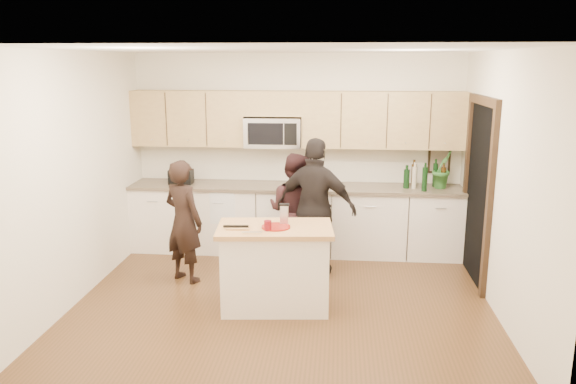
# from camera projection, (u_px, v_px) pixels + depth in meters

# --- Properties ---
(floor) EXTENTS (4.50, 4.50, 0.00)m
(floor) POSITION_uv_depth(u_px,v_px,m) (283.00, 301.00, 6.20)
(floor) COLOR brown
(floor) RESTS_ON ground
(room_shell) EXTENTS (4.52, 4.02, 2.71)m
(room_shell) POSITION_uv_depth(u_px,v_px,m) (283.00, 146.00, 5.81)
(room_shell) COLOR silver
(room_shell) RESTS_ON ground
(back_cabinetry) EXTENTS (4.50, 0.66, 0.94)m
(back_cabinetry) POSITION_uv_depth(u_px,v_px,m) (295.00, 219.00, 7.73)
(back_cabinetry) COLOR white
(back_cabinetry) RESTS_ON ground
(upper_cabinetry) EXTENTS (4.50, 0.33, 0.75)m
(upper_cabinetry) POSITION_uv_depth(u_px,v_px,m) (299.00, 118.00, 7.56)
(upper_cabinetry) COLOR tan
(upper_cabinetry) RESTS_ON ground
(microwave) EXTENTS (0.76, 0.41, 0.40)m
(microwave) POSITION_uv_depth(u_px,v_px,m) (273.00, 132.00, 7.60)
(microwave) COLOR silver
(microwave) RESTS_ON ground
(doorway) EXTENTS (0.06, 1.25, 2.20)m
(doorway) POSITION_uv_depth(u_px,v_px,m) (478.00, 185.00, 6.61)
(doorway) COLOR black
(doorway) RESTS_ON ground
(framed_picture) EXTENTS (0.30, 0.03, 0.38)m
(framed_picture) POSITION_uv_depth(u_px,v_px,m) (439.00, 159.00, 7.66)
(framed_picture) COLOR black
(framed_picture) RESTS_ON ground
(dish_towel) EXTENTS (0.34, 0.60, 0.48)m
(dish_towel) POSITION_uv_depth(u_px,v_px,m) (224.00, 197.00, 7.56)
(dish_towel) COLOR white
(dish_towel) RESTS_ON ground
(island) EXTENTS (1.26, 0.81, 0.90)m
(island) POSITION_uv_depth(u_px,v_px,m) (275.00, 267.00, 5.96)
(island) COLOR white
(island) RESTS_ON ground
(red_plate) EXTENTS (0.30, 0.30, 0.02)m
(red_plate) POSITION_uv_depth(u_px,v_px,m) (276.00, 227.00, 5.82)
(red_plate) COLOR maroon
(red_plate) RESTS_ON island
(box_grater) EXTENTS (0.10, 0.06, 0.21)m
(box_grater) POSITION_uv_depth(u_px,v_px,m) (284.00, 213.00, 5.90)
(box_grater) COLOR silver
(box_grater) RESTS_ON red_plate
(drink_glass) EXTENTS (0.08, 0.08, 0.10)m
(drink_glass) POSITION_uv_depth(u_px,v_px,m) (268.00, 226.00, 5.72)
(drink_glass) COLOR maroon
(drink_glass) RESTS_ON island
(cutting_board) EXTENTS (0.25, 0.19, 0.02)m
(cutting_board) POSITION_uv_depth(u_px,v_px,m) (238.00, 227.00, 5.80)
(cutting_board) COLOR tan
(cutting_board) RESTS_ON island
(tongs) EXTENTS (0.26, 0.05, 0.02)m
(tongs) POSITION_uv_depth(u_px,v_px,m) (236.00, 226.00, 5.78)
(tongs) COLOR black
(tongs) RESTS_ON cutting_board
(knife) EXTENTS (0.21, 0.04, 0.01)m
(knife) POSITION_uv_depth(u_px,v_px,m) (252.00, 232.00, 5.61)
(knife) COLOR silver
(knife) RESTS_ON cutting_board
(toaster) EXTENTS (0.32, 0.20, 0.20)m
(toaster) POSITION_uv_depth(u_px,v_px,m) (181.00, 177.00, 7.73)
(toaster) COLOR black
(toaster) RESTS_ON back_cabinetry
(bottle_cluster) EXTENTS (0.55, 0.37, 0.37)m
(bottle_cluster) POSITION_uv_depth(u_px,v_px,m) (422.00, 175.00, 7.43)
(bottle_cluster) COLOR black
(bottle_cluster) RESTS_ON back_cabinetry
(orchid) EXTENTS (0.36, 0.36, 0.51)m
(orchid) POSITION_uv_depth(u_px,v_px,m) (443.00, 169.00, 7.42)
(orchid) COLOR #367830
(orchid) RESTS_ON back_cabinetry
(woman_left) EXTENTS (0.64, 0.57, 1.48)m
(woman_left) POSITION_uv_depth(u_px,v_px,m) (184.00, 221.00, 6.64)
(woman_left) COLOR black
(woman_left) RESTS_ON ground
(woman_center) EXTENTS (0.88, 0.79, 1.48)m
(woman_center) POSITION_uv_depth(u_px,v_px,m) (294.00, 211.00, 7.09)
(woman_center) COLOR black
(woman_center) RESTS_ON ground
(woman_right) EXTENTS (1.08, 0.68, 1.71)m
(woman_right) POSITION_uv_depth(u_px,v_px,m) (316.00, 208.00, 6.78)
(woman_right) COLOR black
(woman_right) RESTS_ON ground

